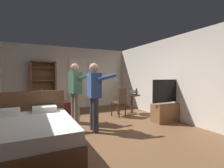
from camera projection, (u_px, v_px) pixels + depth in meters
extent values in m
plane|color=brown|center=(100.00, 131.00, 3.99)|extent=(7.22, 7.22, 0.00)
cube|color=silver|center=(71.00, 78.00, 6.93)|extent=(5.21, 0.12, 2.61)
cube|color=silver|center=(175.00, 78.00, 5.06)|extent=(0.12, 6.81, 2.61)
cube|color=white|center=(70.00, 85.00, 6.85)|extent=(0.08, 0.08, 2.05)
cube|color=white|center=(89.00, 84.00, 7.22)|extent=(0.08, 0.08, 2.05)
cube|color=white|center=(80.00, 60.00, 6.99)|extent=(0.93, 0.08, 0.08)
cube|color=brown|center=(25.00, 143.00, 2.87)|extent=(1.68, 2.01, 0.35)
cube|color=silver|center=(25.00, 127.00, 2.86)|extent=(1.62, 1.95, 0.22)
cube|color=brown|center=(27.00, 113.00, 3.72)|extent=(1.68, 0.08, 1.02)
cube|color=white|center=(6.00, 112.00, 3.32)|extent=(0.50, 0.34, 0.12)
cube|color=white|center=(45.00, 109.00, 3.64)|extent=(0.50, 0.34, 0.12)
cube|color=brown|center=(31.00, 87.00, 6.04)|extent=(0.06, 0.32, 1.94)
cube|color=brown|center=(55.00, 86.00, 6.42)|extent=(0.06, 0.32, 1.94)
cube|color=brown|center=(43.00, 62.00, 6.19)|extent=(0.92, 0.32, 0.04)
cube|color=brown|center=(43.00, 86.00, 6.36)|extent=(0.92, 0.02, 1.94)
cube|color=brown|center=(44.00, 105.00, 6.26)|extent=(0.86, 0.32, 0.03)
cube|color=brown|center=(44.00, 93.00, 6.24)|extent=(0.86, 0.32, 0.03)
cylinder|color=#B5BF67|center=(41.00, 91.00, 6.20)|extent=(0.08, 0.08, 0.13)
cube|color=brown|center=(44.00, 80.00, 6.22)|extent=(0.86, 0.32, 0.03)
cube|color=brown|center=(43.00, 68.00, 6.20)|extent=(0.86, 0.32, 0.03)
cube|color=brown|center=(167.00, 112.00, 4.90)|extent=(0.99, 0.40, 0.54)
cube|color=black|center=(168.00, 91.00, 4.85)|extent=(1.17, 0.05, 0.68)
cube|color=#394964|center=(168.00, 91.00, 4.88)|extent=(1.11, 0.01, 0.62)
cylinder|color=#4C331E|center=(132.00, 105.00, 5.89)|extent=(0.08, 0.08, 0.67)
cylinder|color=#4C331E|center=(132.00, 113.00, 5.90)|extent=(0.36, 0.36, 0.03)
cylinder|color=#4C331E|center=(132.00, 95.00, 5.87)|extent=(0.60, 0.60, 0.03)
cube|color=black|center=(131.00, 94.00, 5.86)|extent=(0.34, 0.24, 0.02)
cube|color=black|center=(133.00, 92.00, 5.75)|extent=(0.33, 0.22, 0.07)
cube|color=navy|center=(133.00, 92.00, 5.75)|extent=(0.30, 0.19, 0.05)
cylinder|color=#154C0D|center=(136.00, 92.00, 5.86)|extent=(0.06, 0.06, 0.19)
cylinder|color=#154C0D|center=(136.00, 89.00, 5.85)|extent=(0.03, 0.03, 0.05)
cylinder|color=#4C331E|center=(118.00, 108.00, 5.79)|extent=(0.04, 0.04, 0.45)
cylinder|color=#4C331E|center=(112.00, 110.00, 5.54)|extent=(0.04, 0.04, 0.45)
cylinder|color=#4C331E|center=(125.00, 109.00, 5.56)|extent=(0.04, 0.04, 0.45)
cylinder|color=#4C331E|center=(119.00, 111.00, 5.31)|extent=(0.04, 0.04, 0.45)
cube|color=#4C331E|center=(119.00, 102.00, 5.54)|extent=(0.54, 0.54, 0.04)
cube|color=#4C331E|center=(122.00, 95.00, 5.42)|extent=(0.41, 0.19, 0.50)
cylinder|color=#333338|center=(93.00, 113.00, 4.13)|extent=(0.15, 0.15, 0.85)
cylinder|color=#333338|center=(96.00, 115.00, 3.89)|extent=(0.15, 0.15, 0.85)
cube|color=#334C8C|center=(94.00, 85.00, 3.98)|extent=(0.30, 0.49, 0.60)
sphere|color=tan|center=(94.00, 68.00, 3.96)|extent=(0.23, 0.23, 0.23)
cylinder|color=#334C8C|center=(95.00, 80.00, 4.25)|extent=(0.34, 0.12, 0.49)
cylinder|color=#334C8C|center=(106.00, 77.00, 3.81)|extent=(0.48, 0.13, 0.20)
cube|color=white|center=(116.00, 80.00, 3.88)|extent=(0.12, 0.05, 0.04)
cylinder|color=gray|center=(74.00, 107.00, 4.81)|extent=(0.15, 0.15, 0.88)
cylinder|color=gray|center=(77.00, 109.00, 4.61)|extent=(0.15, 0.15, 0.88)
cube|color=#3F664C|center=(75.00, 83.00, 4.68)|extent=(0.32, 0.47, 0.62)
sphere|color=tan|center=(75.00, 67.00, 4.66)|extent=(0.24, 0.24, 0.24)
cylinder|color=#3F664C|center=(75.00, 79.00, 4.93)|extent=(0.35, 0.14, 0.50)
cylinder|color=#3F664C|center=(86.00, 76.00, 4.60)|extent=(0.48, 0.16, 0.22)
cube|color=white|center=(94.00, 79.00, 4.72)|extent=(0.12, 0.05, 0.04)
cube|color=#4C1919|center=(63.00, 109.00, 5.62)|extent=(0.47, 0.41, 0.48)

